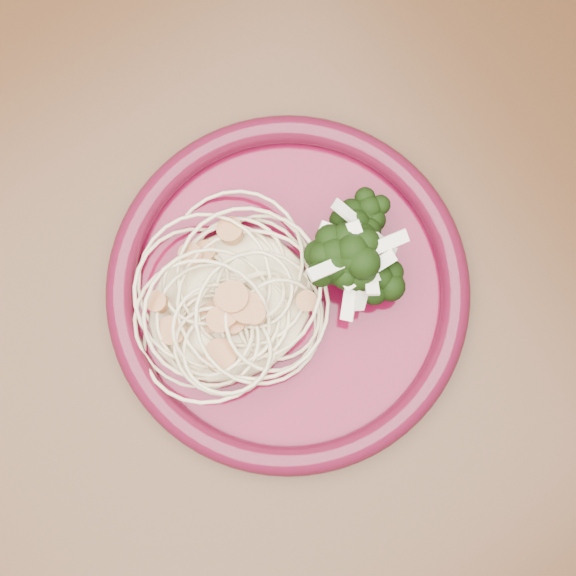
# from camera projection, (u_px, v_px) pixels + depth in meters

# --- Properties ---
(dining_table) EXTENTS (1.20, 0.80, 0.75)m
(dining_table) POSITION_uv_depth(u_px,v_px,m) (162.00, 335.00, 0.64)
(dining_table) COLOR #472814
(dining_table) RESTS_ON ground
(dinner_plate) EXTENTS (0.31, 0.31, 0.02)m
(dinner_plate) POSITION_uv_depth(u_px,v_px,m) (288.00, 291.00, 0.53)
(dinner_plate) COLOR #55071D
(dinner_plate) RESTS_ON dining_table
(spaghetti_pile) EXTENTS (0.14, 0.13, 0.03)m
(spaghetti_pile) POSITION_uv_depth(u_px,v_px,m) (229.00, 304.00, 0.52)
(spaghetti_pile) COLOR beige
(spaghetti_pile) RESTS_ON dinner_plate
(scallop_cluster) EXTENTS (0.13, 0.13, 0.03)m
(scallop_cluster) POSITION_uv_depth(u_px,v_px,m) (226.00, 298.00, 0.49)
(scallop_cluster) COLOR #B57746
(scallop_cluster) RESTS_ON spaghetti_pile
(broccoli_pile) EXTENTS (0.12, 0.15, 0.05)m
(broccoli_pile) POSITION_uv_depth(u_px,v_px,m) (361.00, 266.00, 0.52)
(broccoli_pile) COLOR black
(broccoli_pile) RESTS_ON dinner_plate
(onion_garnish) EXTENTS (0.08, 0.10, 0.04)m
(onion_garnish) POSITION_uv_depth(u_px,v_px,m) (365.00, 258.00, 0.49)
(onion_garnish) COLOR #F0EFCD
(onion_garnish) RESTS_ON broccoli_pile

